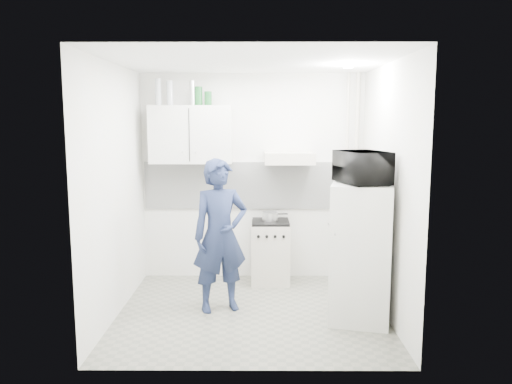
{
  "coord_description": "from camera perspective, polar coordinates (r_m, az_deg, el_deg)",
  "views": [
    {
      "loc": [
        0.08,
        -5.07,
        2.03
      ],
      "look_at": [
        0.05,
        0.3,
        1.25
      ],
      "focal_mm": 35.0,
      "sensor_mm": 36.0,
      "label": 1
    }
  ],
  "objects": [
    {
      "name": "wall_right",
      "position": [
        5.29,
        14.78,
        0.06
      ],
      "size": [
        0.0,
        2.6,
        2.6
      ],
      "primitive_type": "plane",
      "rotation": [
        1.57,
        0.0,
        -1.57
      ],
      "color": "silver",
      "rests_on": "floor"
    },
    {
      "name": "fridge",
      "position": [
        5.15,
        11.82,
        -6.84
      ],
      "size": [
        0.69,
        0.69,
        1.4
      ],
      "primitive_type": "cube",
      "rotation": [
        0.0,
        0.0,
        -0.22
      ],
      "color": "silver",
      "rests_on": "floor"
    },
    {
      "name": "stove",
      "position": [
        6.29,
        1.65,
        -6.95
      ],
      "size": [
        0.47,
        0.47,
        0.76
      ],
      "primitive_type": "cube",
      "color": "beige",
      "rests_on": "floor"
    },
    {
      "name": "canister_a",
      "position": [
        6.19,
        -6.57,
        10.83
      ],
      "size": [
        0.09,
        0.09,
        0.23
      ],
      "primitive_type": "cylinder",
      "color": "#144C1E",
      "rests_on": "upper_cabinet"
    },
    {
      "name": "backsplash",
      "position": [
        6.36,
        -0.4,
        0.76
      ],
      "size": [
        2.74,
        0.03,
        0.6
      ],
      "primitive_type": "cube",
      "color": "white",
      "rests_on": "wall_back"
    },
    {
      "name": "upper_cabinet",
      "position": [
        6.2,
        -7.42,
        6.53
      ],
      "size": [
        1.0,
        0.35,
        0.7
      ],
      "primitive_type": "cube",
      "color": "silver",
      "rests_on": "wall_back"
    },
    {
      "name": "saucepan",
      "position": [
        6.19,
        1.6,
        -2.81
      ],
      "size": [
        0.19,
        0.19,
        0.11
      ],
      "primitive_type": "cylinder",
      "color": "silver",
      "rests_on": "stove_top"
    },
    {
      "name": "ceiling_spot_fixture",
      "position": [
        5.38,
        10.49,
        13.9
      ],
      "size": [
        0.1,
        0.1,
        0.02
      ],
      "primitive_type": "cylinder",
      "color": "white",
      "rests_on": "ceiling"
    },
    {
      "name": "wall_back",
      "position": [
        6.36,
        -0.4,
        1.67
      ],
      "size": [
        2.8,
        0.0,
        2.8
      ],
      "primitive_type": "plane",
      "rotation": [
        1.57,
        0.0,
        0.0
      ],
      "color": "silver",
      "rests_on": "floor"
    },
    {
      "name": "bottle_a",
      "position": [
        6.27,
        -11.12,
        11.12
      ],
      "size": [
        0.07,
        0.07,
        0.32
      ],
      "primitive_type": "cylinder",
      "color": "#B2B7BC",
      "rests_on": "upper_cabinet"
    },
    {
      "name": "ceiling",
      "position": [
        5.1,
        -0.59,
        14.69
      ],
      "size": [
        2.8,
        2.8,
        0.0
      ],
      "primitive_type": "plane",
      "color": "white",
      "rests_on": "wall_back"
    },
    {
      "name": "pipe_b",
      "position": [
        6.38,
        10.26,
        1.56
      ],
      "size": [
        0.04,
        0.04,
        2.6
      ],
      "primitive_type": "cylinder",
      "color": "beige",
      "rests_on": "floor"
    },
    {
      "name": "range_hood",
      "position": [
        6.1,
        3.81,
        3.92
      ],
      "size": [
        0.6,
        0.5,
        0.14
      ],
      "primitive_type": "cube",
      "color": "beige",
      "rests_on": "wall_back"
    },
    {
      "name": "microwave",
      "position": [
        5.0,
        12.11,
        2.76
      ],
      "size": [
        0.67,
        0.54,
        0.32
      ],
      "primitive_type": "imported",
      "rotation": [
        0.0,
        0.0,
        1.86
      ],
      "color": "black",
      "rests_on": "fridge"
    },
    {
      "name": "bottle_b",
      "position": [
        6.24,
        -9.82,
        11.07
      ],
      "size": [
        0.08,
        0.08,
        0.3
      ],
      "primitive_type": "cylinder",
      "color": "#B2B7BC",
      "rests_on": "upper_cabinet"
    },
    {
      "name": "wall_left",
      "position": [
        5.33,
        -15.8,
        0.08
      ],
      "size": [
        0.0,
        2.6,
        2.6
      ],
      "primitive_type": "plane",
      "rotation": [
        1.57,
        0.0,
        1.57
      ],
      "color": "silver",
      "rests_on": "floor"
    },
    {
      "name": "stove_top",
      "position": [
        6.2,
        1.67,
        -3.44
      ],
      "size": [
        0.46,
        0.46,
        0.03
      ],
      "primitive_type": "cube",
      "color": "black",
      "rests_on": "stove"
    },
    {
      "name": "floor",
      "position": [
        5.46,
        -0.55,
        -13.56
      ],
      "size": [
        2.8,
        2.8,
        0.0
      ],
      "primitive_type": "plane",
      "color": "slate",
      "rests_on": "ground"
    },
    {
      "name": "pipe_a",
      "position": [
        6.4,
        11.32,
        1.55
      ],
      "size": [
        0.05,
        0.05,
        2.6
      ],
      "primitive_type": "cylinder",
      "color": "beige",
      "rests_on": "floor"
    },
    {
      "name": "person",
      "position": [
        5.31,
        -4.11,
        -4.98
      ],
      "size": [
        0.69,
        0.57,
        1.63
      ],
      "primitive_type": "imported",
      "rotation": [
        0.0,
        0.0,
        0.35
      ],
      "color": "#1B2543",
      "rests_on": "floor"
    },
    {
      "name": "canister_b",
      "position": [
        6.18,
        -5.5,
        10.59
      ],
      "size": [
        0.09,
        0.09,
        0.17
      ],
      "primitive_type": "cylinder",
      "color": "#144C1E",
      "rests_on": "upper_cabinet"
    },
    {
      "name": "bottle_d",
      "position": [
        6.2,
        -7.29,
        11.14
      ],
      "size": [
        0.07,
        0.07,
        0.3
      ],
      "primitive_type": "cylinder",
      "color": "silver",
      "rests_on": "upper_cabinet"
    }
  ]
}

